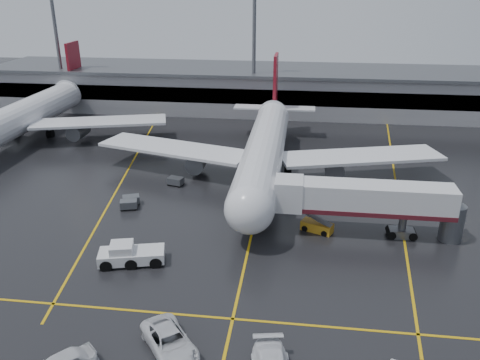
# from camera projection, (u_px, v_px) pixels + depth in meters

# --- Properties ---
(ground) EXTENTS (220.00, 220.00, 0.00)m
(ground) POSITION_uv_depth(u_px,v_px,m) (258.00, 205.00, 60.01)
(ground) COLOR black
(ground) RESTS_ON ground
(apron_line_centre) EXTENTS (0.25, 90.00, 0.02)m
(apron_line_centre) POSITION_uv_depth(u_px,v_px,m) (258.00, 205.00, 60.00)
(apron_line_centre) COLOR gold
(apron_line_centre) RESTS_ON ground
(apron_line_stop) EXTENTS (60.00, 0.25, 0.02)m
(apron_line_stop) POSITION_uv_depth(u_px,v_px,m) (233.00, 319.00, 39.83)
(apron_line_stop) COLOR gold
(apron_line_stop) RESTS_ON ground
(apron_line_left) EXTENTS (9.99, 69.35, 0.02)m
(apron_line_left) POSITION_uv_depth(u_px,v_px,m) (129.00, 168.00, 71.55)
(apron_line_left) COLOR gold
(apron_line_left) RESTS_ON ground
(apron_line_right) EXTENTS (7.57, 69.64, 0.02)m
(apron_line_right) POSITION_uv_depth(u_px,v_px,m) (396.00, 181.00, 67.02)
(apron_line_right) COLOR gold
(apron_line_right) RESTS_ON ground
(terminal) EXTENTS (122.00, 19.00, 8.60)m
(terminal) POSITION_uv_depth(u_px,v_px,m) (280.00, 89.00, 102.30)
(terminal) COLOR gray
(terminal) RESTS_ON ground
(light_mast_left) EXTENTS (3.00, 1.20, 25.45)m
(light_mast_left) POSITION_uv_depth(u_px,v_px,m) (57.00, 39.00, 98.36)
(light_mast_left) COLOR #595B60
(light_mast_left) RESTS_ON ground
(light_mast_mid) EXTENTS (3.00, 1.20, 25.45)m
(light_mast_mid) POSITION_uv_depth(u_px,v_px,m) (254.00, 42.00, 93.59)
(light_mast_mid) COLOR #595B60
(light_mast_mid) RESTS_ON ground
(main_airliner) EXTENTS (48.80, 45.60, 14.10)m
(main_airliner) POSITION_uv_depth(u_px,v_px,m) (265.00, 147.00, 67.29)
(main_airliner) COLOR silver
(main_airliner) RESTS_ON ground
(second_airliner) EXTENTS (48.80, 45.60, 14.10)m
(second_airliner) POSITION_uv_depth(u_px,v_px,m) (26.00, 115.00, 83.30)
(second_airliner) COLOR silver
(second_airliner) RESTS_ON ground
(jet_bridge) EXTENTS (19.90, 3.40, 6.05)m
(jet_bridge) POSITION_uv_depth(u_px,v_px,m) (365.00, 201.00, 51.59)
(jet_bridge) COLOR silver
(jet_bridge) RESTS_ON ground
(pushback_tractor) EXTENTS (6.69, 4.02, 2.24)m
(pushback_tractor) POSITION_uv_depth(u_px,v_px,m) (130.00, 255.00, 47.38)
(pushback_tractor) COLOR silver
(pushback_tractor) RESTS_ON ground
(belt_loader) EXTENTS (3.71, 2.71, 2.17)m
(belt_loader) POSITION_uv_depth(u_px,v_px,m) (317.00, 227.00, 53.57)
(belt_loader) COLOR orange
(belt_loader) RESTS_ON ground
(service_van_a) EXTENTS (5.92, 6.57, 1.70)m
(service_van_a) POSITION_uv_depth(u_px,v_px,m) (170.00, 342.00, 36.09)
(service_van_a) COLOR silver
(service_van_a) RESTS_ON ground
(baggage_cart_a) EXTENTS (2.29, 1.81, 1.12)m
(baggage_cart_a) POSITION_uv_depth(u_px,v_px,m) (129.00, 204.00, 58.67)
(baggage_cart_a) COLOR #595B60
(baggage_cart_a) RESTS_ON ground
(baggage_cart_b) EXTENTS (2.34, 1.94, 1.12)m
(baggage_cart_b) POSITION_uv_depth(u_px,v_px,m) (131.00, 200.00, 59.92)
(baggage_cart_b) COLOR #595B60
(baggage_cart_b) RESTS_ON ground
(baggage_cart_c) EXTENTS (2.27, 1.77, 1.12)m
(baggage_cart_c) POSITION_uv_depth(u_px,v_px,m) (176.00, 181.00, 65.47)
(baggage_cart_c) COLOR #595B60
(baggage_cart_c) RESTS_ON ground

